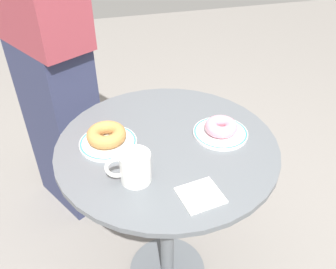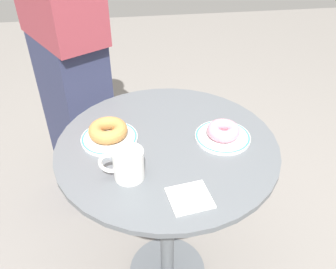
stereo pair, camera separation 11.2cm
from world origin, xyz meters
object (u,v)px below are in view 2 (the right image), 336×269
(cafe_table, at_px, (167,187))
(donut_pink_frosted, at_px, (223,130))
(plate_right, at_px, (222,136))
(coffee_mug, at_px, (127,164))
(donut_old_fashioned, at_px, (108,130))
(person_figure, at_px, (66,46))
(paper_napkin, at_px, (190,198))
(plate_left, at_px, (109,138))

(cafe_table, bearing_deg, donut_pink_frosted, 0.59)
(plate_right, distance_m, coffee_mug, 0.35)
(donut_old_fashioned, relative_size, person_figure, 0.08)
(donut_pink_frosted, bearing_deg, person_figure, 132.04)
(donut_old_fashioned, height_order, paper_napkin, donut_old_fashioned)
(cafe_table, bearing_deg, donut_old_fashioned, 164.99)
(plate_right, bearing_deg, coffee_mug, -155.83)
(donut_pink_frosted, bearing_deg, coffee_mug, -155.83)
(plate_left, height_order, coffee_mug, coffee_mug)
(paper_napkin, distance_m, coffee_mug, 0.20)
(plate_left, relative_size, person_figure, 0.11)
(cafe_table, xyz_separation_m, donut_old_fashioned, (-0.19, 0.05, 0.23))
(paper_napkin, bearing_deg, donut_old_fashioned, 125.67)
(cafe_table, bearing_deg, plate_left, 166.63)
(plate_left, relative_size, paper_napkin, 1.65)
(cafe_table, bearing_deg, paper_napkin, -83.58)
(plate_right, height_order, donut_old_fashioned, donut_old_fashioned)
(plate_left, bearing_deg, coffee_mug, -73.96)
(plate_left, bearing_deg, donut_old_fashioned, 108.08)
(person_figure, bearing_deg, cafe_table, -59.28)
(donut_pink_frosted, relative_size, paper_napkin, 0.96)
(plate_left, distance_m, paper_napkin, 0.36)
(donut_old_fashioned, height_order, person_figure, person_figure)
(cafe_table, height_order, plate_right, plate_right)
(plate_left, height_order, donut_old_fashioned, donut_old_fashioned)
(coffee_mug, height_order, person_figure, person_figure)
(donut_old_fashioned, relative_size, coffee_mug, 0.98)
(cafe_table, distance_m, donut_old_fashioned, 0.30)
(plate_left, relative_size, plate_right, 1.01)
(person_figure, bearing_deg, donut_old_fashioned, -72.67)
(cafe_table, distance_m, donut_pink_frosted, 0.30)
(plate_right, xyz_separation_m, donut_old_fashioned, (-0.37, 0.05, 0.03))
(cafe_table, height_order, plate_left, plate_left)
(donut_pink_frosted, bearing_deg, plate_left, 173.51)
(plate_right, relative_size, donut_pink_frosted, 1.69)
(donut_pink_frosted, xyz_separation_m, person_figure, (-0.55, 0.60, 0.07))
(coffee_mug, bearing_deg, donut_pink_frosted, 24.17)
(plate_right, bearing_deg, cafe_table, -179.41)
(donut_old_fashioned, bearing_deg, donut_pink_frosted, -7.39)
(donut_pink_frosted, relative_size, coffee_mug, 0.83)
(plate_right, xyz_separation_m, donut_pink_frosted, (-0.00, -0.00, 0.03))
(donut_old_fashioned, xyz_separation_m, donut_pink_frosted, (0.37, -0.05, -0.00))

